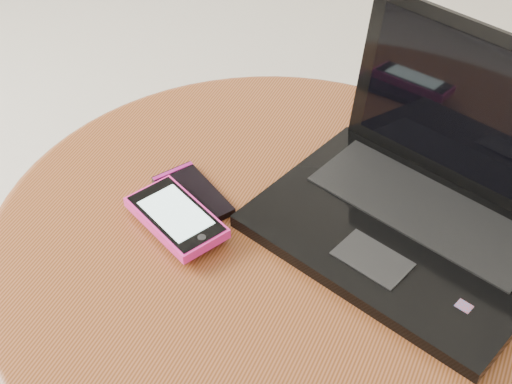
% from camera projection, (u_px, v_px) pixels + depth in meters
% --- Properties ---
extents(table, '(0.70, 0.70, 0.56)m').
position_uv_depth(table, '(272.00, 301.00, 1.00)').
color(table, '#522412').
rests_on(table, ground).
extents(laptop, '(0.40, 0.35, 0.22)m').
position_uv_depth(laptop, '(424.00, 199.00, 0.90)').
color(laptop, black).
rests_on(laptop, table).
extents(phone_black, '(0.12, 0.11, 0.01)m').
position_uv_depth(phone_black, '(193.00, 195.00, 0.96)').
color(phone_black, black).
rests_on(phone_black, table).
extents(phone_pink, '(0.14, 0.12, 0.02)m').
position_uv_depth(phone_pink, '(176.00, 217.00, 0.91)').
color(phone_pink, '#FF2698').
rests_on(phone_pink, phone_black).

